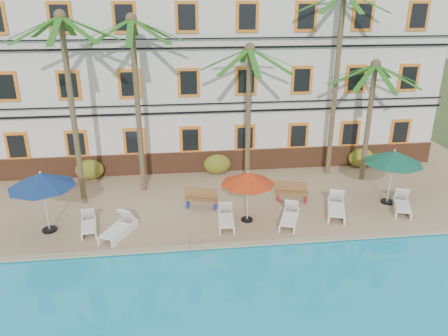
{
  "coord_description": "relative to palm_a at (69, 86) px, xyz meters",
  "views": [
    {
      "loc": [
        -2.36,
        -15.64,
        9.51
      ],
      "look_at": [
        -0.13,
        3.0,
        2.0
      ],
      "focal_mm": 35.0,
      "sensor_mm": 36.0,
      "label": 1
    }
  ],
  "objects": [
    {
      "name": "palm_c",
      "position": [
        8.02,
        1.05,
        -0.86
      ],
      "size": [
        4.62,
        4.62,
        7.18
      ],
      "color": "brown",
      "rests_on": "pool_deck"
    },
    {
      "name": "shrub_left",
      "position": [
        -0.17,
        2.88,
        -5.01
      ],
      "size": [
        1.5,
        0.9,
        1.1
      ],
      "primitive_type": "ellipsoid",
      "color": "#224E16",
      "rests_on": "pool_deck"
    },
    {
      "name": "pool_deck",
      "position": [
        6.75,
        1.28,
        -5.68
      ],
      "size": [
        30.0,
        12.0,
        0.25
      ],
      "primitive_type": "cube",
      "color": "tan",
      "rests_on": "ground"
    },
    {
      "name": "palm_d",
      "position": [
        12.75,
        2.2,
        0.54
      ],
      "size": [
        4.62,
        4.62,
        9.66
      ],
      "color": "brown",
      "rests_on": "pool_deck"
    },
    {
      "name": "umbrella_red",
      "position": [
        7.41,
        -2.65,
        -3.56
      ],
      "size": [
        2.34,
        2.34,
        2.35
      ],
      "color": "black",
      "rests_on": "pool_deck"
    },
    {
      "name": "umbrella_green",
      "position": [
        14.34,
        -1.7,
        -3.26
      ],
      "size": [
        2.7,
        2.7,
        2.69
      ],
      "color": "black",
      "rests_on": "pool_deck"
    },
    {
      "name": "lounger_e",
      "position": [
        11.51,
        -2.48,
        -5.24
      ],
      "size": [
        1.35,
        2.18,
        0.97
      ],
      "color": "white",
      "rests_on": "pool_deck"
    },
    {
      "name": "lounger_c",
      "position": [
        6.45,
        -2.84,
        -5.28
      ],
      "size": [
        0.79,
        1.85,
        0.85
      ],
      "color": "white",
      "rests_on": "pool_deck"
    },
    {
      "name": "shrub_right",
      "position": [
        14.93,
        2.88,
        -5.01
      ],
      "size": [
        1.5,
        0.9,
        1.1
      ],
      "primitive_type": "ellipsoid",
      "color": "#224E16",
      "rests_on": "pool_deck"
    },
    {
      "name": "lounger_f",
      "position": [
        14.64,
        -2.5,
        -5.27
      ],
      "size": [
        1.35,
        1.98,
        0.89
      ],
      "color": "white",
      "rests_on": "pool_deck"
    },
    {
      "name": "shrub_mid",
      "position": [
        6.66,
        2.88,
        -5.01
      ],
      "size": [
        1.5,
        0.9,
        1.1
      ],
      "primitive_type": "ellipsoid",
      "color": "#224E16",
      "rests_on": "pool_deck"
    },
    {
      "name": "pool_ladder",
      "position": [
        5.0,
        -4.72,
        -5.56
      ],
      "size": [
        0.54,
        0.74,
        0.74
      ],
      "color": "silver",
      "rests_on": "ground"
    },
    {
      "name": "palm_b",
      "position": [
        2.74,
        1.16,
        -0.11
      ],
      "size": [
        4.62,
        4.62,
        8.51
      ],
      "color": "brown",
      "rests_on": "pool_deck"
    },
    {
      "name": "bench_left",
      "position": [
        5.52,
        -1.14,
        -5.09
      ],
      "size": [
        1.57,
        0.89,
        0.93
      ],
      "color": "olive",
      "rests_on": "pool_deck"
    },
    {
      "name": "palm_e",
      "position": [
        14.27,
        1.14,
        -1.37
      ],
      "size": [
        4.62,
        4.62,
        6.33
      ],
      "color": "brown",
      "rests_on": "pool_deck"
    },
    {
      "name": "palm_a",
      "position": [
        0.0,
        0.0,
        0.0
      ],
      "size": [
        4.62,
        4.62,
        8.69
      ],
      "color": "brown",
      "rests_on": "pool_deck"
    },
    {
      "name": "umbrella_blue",
      "position": [
        -0.99,
        -2.55,
        -3.25
      ],
      "size": [
        2.7,
        2.7,
        2.7
      ],
      "color": "black",
      "rests_on": "pool_deck"
    },
    {
      "name": "hotel_building",
      "position": [
        6.75,
        6.26,
        -0.43
      ],
      "size": [
        25.4,
        6.44,
        10.22
      ],
      "color": "silver",
      "rests_on": "pool_deck"
    },
    {
      "name": "pool_coping",
      "position": [
        6.75,
        -4.62,
        -5.53
      ],
      "size": [
        30.0,
        0.35,
        0.06
      ],
      "primitive_type": "cube",
      "color": "tan",
      "rests_on": "pool_deck"
    },
    {
      "name": "bench_right",
      "position": [
        9.89,
        -0.91,
        -5.09
      ],
      "size": [
        1.57,
        0.85,
        0.93
      ],
      "color": "olive",
      "rests_on": "pool_deck"
    },
    {
      "name": "lounger_d",
      "position": [
        9.2,
        -3.07,
        -5.27
      ],
      "size": [
        1.32,
        1.98,
        0.88
      ],
      "color": "white",
      "rests_on": "pool_deck"
    },
    {
      "name": "ground",
      "position": [
        6.75,
        -3.72,
        -5.81
      ],
      "size": [
        100.0,
        100.0,
        0.0
      ],
      "primitive_type": "plane",
      "color": "#384C23",
      "rests_on": "ground"
    },
    {
      "name": "lounger_b",
      "position": [
        1.96,
        -3.19,
        -5.26
      ],
      "size": [
        1.5,
        2.04,
        0.91
      ],
      "color": "white",
      "rests_on": "pool_deck"
    },
    {
      "name": "lounger_a",
      "position": [
        0.65,
        -2.67,
        -5.3
      ],
      "size": [
        0.87,
        1.76,
        0.79
      ],
      "color": "white",
      "rests_on": "pool_deck"
    }
  ]
}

